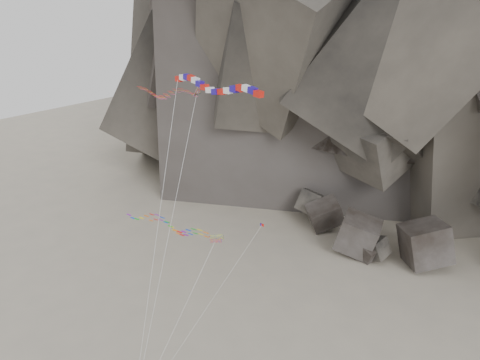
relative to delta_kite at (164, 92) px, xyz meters
The scene contains 6 objects.
ground 29.65m from the delta_kite, 21.19° to the right, with size 260.00×260.00×0.00m, color #A49884.
boulder_field 44.38m from the delta_kite, 79.71° to the left, with size 76.84×16.24×9.10m.
delta_kite is the anchor object (origin of this frame).
banner_kite 9.31m from the delta_kite, 19.58° to the right, with size 11.80×12.94×30.40m.
parafoil_kite 14.43m from the delta_kite, 76.64° to the right, with size 14.42×13.22×14.29m.
pennant_kite 19.91m from the delta_kite, ahead, with size 3.89×17.22×14.37m.
Camera 1 is at (30.00, -34.57, 37.87)m, focal length 35.00 mm.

